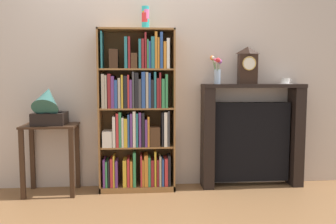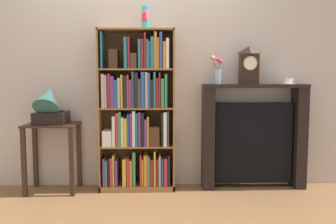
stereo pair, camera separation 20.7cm
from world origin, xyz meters
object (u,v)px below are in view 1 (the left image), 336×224
object	(u,v)px
cup_stack	(145,18)
fireplace_mantel	(251,136)
side_table_left	(51,144)
gramophone	(48,107)
mantel_clock	(248,65)
flower_vase	(217,71)
bookshelf	(137,116)
teacup_with_saucer	(285,81)

from	to	relation	value
cup_stack	fireplace_mantel	xyz separation A→B (m)	(1.18, 0.05, -1.28)
side_table_left	gramophone	size ratio (longest dim) A/B	1.57
cup_stack	gramophone	distance (m)	1.36
fireplace_mantel	mantel_clock	size ratio (longest dim) A/B	2.82
flower_vase	side_table_left	bearing A→B (deg)	-177.53
flower_vase	bookshelf	bearing A→B (deg)	-178.04
bookshelf	side_table_left	world-z (taller)	bookshelf
cup_stack	teacup_with_saucer	distance (m)	1.68
cup_stack	fireplace_mantel	distance (m)	1.74
side_table_left	flower_vase	distance (m)	1.93
side_table_left	fireplace_mantel	world-z (taller)	fireplace_mantel
gramophone	flower_vase	world-z (taller)	flower_vase
fireplace_mantel	flower_vase	bearing A→B (deg)	-177.28
cup_stack	mantel_clock	bearing A→B (deg)	1.43
fireplace_mantel	side_table_left	bearing A→B (deg)	-177.48
flower_vase	teacup_with_saucer	world-z (taller)	flower_vase
cup_stack	side_table_left	distance (m)	1.65
gramophone	mantel_clock	bearing A→B (deg)	3.36
gramophone	mantel_clock	distance (m)	2.16
fireplace_mantel	flower_vase	distance (m)	0.84
mantel_clock	teacup_with_saucer	bearing A→B (deg)	0.34
bookshelf	teacup_with_saucer	xyz separation A→B (m)	(1.64, 0.03, 0.37)
gramophone	fireplace_mantel	distance (m)	2.21
fireplace_mantel	teacup_with_saucer	bearing A→B (deg)	-3.40
flower_vase	teacup_with_saucer	xyz separation A→B (m)	(0.77, -0.00, -0.12)
cup_stack	flower_vase	world-z (taller)	cup_stack
cup_stack	teacup_with_saucer	size ratio (longest dim) A/B	1.51
gramophone	bookshelf	bearing A→B (deg)	6.25
cup_stack	flower_vase	size ratio (longest dim) A/B	0.76
fireplace_mantel	gramophone	bearing A→B (deg)	-176.11
flower_vase	mantel_clock	bearing A→B (deg)	-0.79
side_table_left	gramophone	bearing A→B (deg)	-90.00
cup_stack	flower_vase	distance (m)	0.95
gramophone	fireplace_mantel	world-z (taller)	gramophone
mantel_clock	flower_vase	bearing A→B (deg)	179.21
teacup_with_saucer	mantel_clock	bearing A→B (deg)	-179.66
side_table_left	teacup_with_saucer	distance (m)	2.62
side_table_left	flower_vase	bearing A→B (deg)	2.47
gramophone	flower_vase	size ratio (longest dim) A/B	1.50
gramophone	teacup_with_saucer	size ratio (longest dim) A/B	2.97
flower_vase	teacup_with_saucer	distance (m)	0.78
gramophone	flower_vase	distance (m)	1.81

